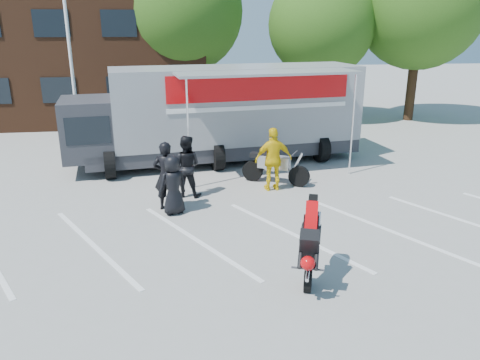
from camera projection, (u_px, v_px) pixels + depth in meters
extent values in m
plane|color=#969691|center=(295.00, 253.00, 10.66)|extent=(100.00, 100.00, 0.00)
cube|color=white|center=(285.00, 234.00, 11.60)|extent=(18.09, 13.33, 0.01)
cube|color=#4F2B19|center=(34.00, 53.00, 25.18)|extent=(18.00, 8.00, 7.00)
cylinder|color=white|center=(70.00, 51.00, 17.96)|extent=(0.12, 0.12, 8.00)
cylinder|color=#382314|center=(186.00, 90.00, 24.93)|extent=(0.50, 0.50, 3.24)
sphere|color=#295214|center=(183.00, 11.00, 23.67)|extent=(6.12, 6.12, 6.12)
cylinder|color=#382314|center=(318.00, 94.00, 24.95)|extent=(0.50, 0.50, 2.88)
sphere|color=#295214|center=(322.00, 24.00, 23.83)|extent=(5.44, 5.44, 5.44)
cylinder|color=#382314|center=(411.00, 88.00, 25.04)|extent=(0.50, 0.50, 3.42)
sphere|color=#295214|center=(421.00, 5.00, 23.71)|extent=(6.46, 6.46, 6.46)
imported|color=black|center=(173.00, 185.00, 12.65)|extent=(0.95, 0.81, 1.65)
imported|color=black|center=(166.00, 176.00, 12.91)|extent=(0.80, 0.62, 1.95)
imported|color=black|center=(186.00, 166.00, 13.95)|extent=(1.08, 0.95, 1.87)
imported|color=yellow|center=(273.00, 159.00, 14.43)|extent=(1.20, 0.57, 1.99)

